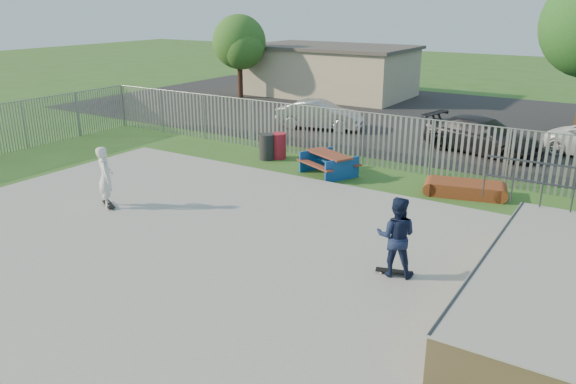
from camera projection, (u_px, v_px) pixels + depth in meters
The scene contains 16 objects.
ground at pixel (178, 238), 14.65m from camera, with size 120.00×120.00×0.00m, color #356021.
concrete_slab at pixel (178, 236), 14.62m from camera, with size 15.00×12.00×0.15m, color #979792.
fence at pixel (302, 166), 17.47m from camera, with size 26.04×16.02×2.00m.
picnic_table at pixel (329, 164), 19.93m from camera, with size 2.33×2.17×0.79m.
funbox at pixel (465, 189), 17.86m from camera, with size 2.33×1.55×0.43m.
trash_bin_red at pixel (278, 146), 21.99m from camera, with size 0.60×0.60×1.00m, color #A31926.
trash_bin_grey at pixel (267, 147), 21.84m from camera, with size 0.60×0.60×1.01m, color black.
parking_lot at pixel (426, 118), 29.80m from camera, with size 40.00×18.00×0.02m, color black.
car_silver at pixel (320, 115), 27.00m from camera, with size 1.43×4.10×1.35m, color #ADAEB2.
car_dark at pixel (483, 136), 22.69m from camera, with size 1.97×4.86×1.41m, color black.
building at pixel (331, 70), 36.56m from camera, with size 10.40×6.40×3.20m.
tree_left at pixel (239, 42), 34.99m from camera, with size 3.34×3.34×5.16m.
skateboard_a at pixel (394, 272), 12.41m from camera, with size 0.82×0.42×0.08m.
skateboard_b at pixel (109, 205), 16.51m from camera, with size 0.80×0.54×0.08m.
skater_navy at pixel (396, 236), 12.13m from camera, with size 0.88×0.68×1.80m, color #131D3D.
skater_white at pixel (106, 177), 16.24m from camera, with size 0.66×0.43×1.80m, color white.
Camera 1 is at (9.67, -9.81, 5.87)m, focal length 35.00 mm.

